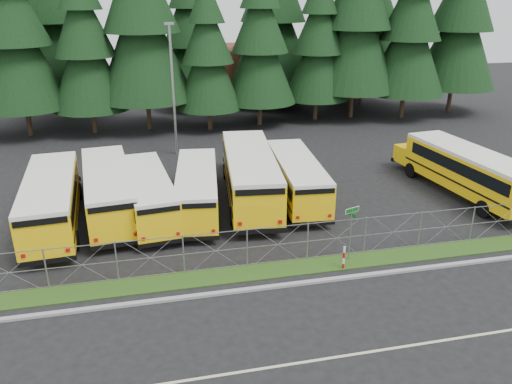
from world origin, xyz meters
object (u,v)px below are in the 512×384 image
(bus_0, at_px, (52,201))
(bus_3, at_px, (197,190))
(light_standard, at_px, (173,86))
(bus_east, at_px, (464,172))
(striped_bollard, at_px, (344,258))
(street_sign, at_px, (351,223))
(bus_5, at_px, (295,178))
(bus_4, at_px, (249,176))
(bus_1, at_px, (108,192))
(bus_2, at_px, (148,195))

(bus_0, relative_size, bus_3, 1.11)
(bus_3, height_order, light_standard, light_standard)
(bus_east, distance_m, striped_bollard, 13.17)
(street_sign, height_order, light_standard, light_standard)
(bus_5, bearing_deg, striped_bollard, -87.04)
(bus_5, xyz_separation_m, bus_east, (10.76, -1.62, 0.15))
(bus_4, distance_m, light_standard, 11.92)
(bus_1, height_order, bus_2, bus_1)
(light_standard, bearing_deg, street_sign, -69.75)
(bus_2, bearing_deg, bus_1, 156.95)
(bus_0, relative_size, light_standard, 1.12)
(bus_2, bearing_deg, bus_0, 176.04)
(striped_bollard, relative_size, light_standard, 0.12)
(bus_1, bearing_deg, bus_0, -169.67)
(bus_0, height_order, bus_2, bus_0)
(bus_2, distance_m, bus_east, 19.89)
(bus_0, height_order, bus_4, bus_4)
(bus_3, xyz_separation_m, bus_4, (3.35, 0.90, 0.28))
(bus_1, distance_m, bus_4, 8.47)
(bus_4, height_order, bus_east, bus_4)
(bus_2, distance_m, bus_4, 6.33)
(bus_1, bearing_deg, bus_2, -23.02)
(bus_1, height_order, striped_bollard, bus_1)
(bus_1, bearing_deg, bus_3, -12.25)
(bus_3, height_order, street_sign, street_sign)
(bus_3, xyz_separation_m, striped_bollard, (5.99, -8.30, -0.73))
(bus_1, bearing_deg, street_sign, -41.03)
(street_sign, height_order, striped_bollard, street_sign)
(bus_3, relative_size, bus_east, 0.88)
(bus_1, relative_size, bus_3, 1.10)
(bus_0, relative_size, street_sign, 4.03)
(bus_1, bearing_deg, light_standard, 60.58)
(bus_4, height_order, bus_5, bus_4)
(striped_bollard, bearing_deg, light_standard, 108.01)
(bus_5, bearing_deg, light_standard, 125.74)
(bus_2, xyz_separation_m, bus_east, (19.86, -0.95, 0.19))
(bus_0, distance_m, striped_bollard, 16.16)
(bus_2, xyz_separation_m, bus_5, (9.10, 0.68, 0.04))
(striped_bollard, xyz_separation_m, light_standard, (-6.44, 19.80, 4.90))
(bus_0, xyz_separation_m, bus_1, (2.95, 0.89, -0.02))
(bus_2, height_order, bus_5, bus_5)
(bus_2, bearing_deg, bus_3, -3.63)
(bus_4, bearing_deg, bus_2, -164.43)
(bus_2, relative_size, street_sign, 3.60)
(bus_4, xyz_separation_m, bus_east, (13.63, -1.99, -0.09))
(bus_2, relative_size, bus_east, 0.87)
(bus_4, bearing_deg, bus_3, -158.93)
(bus_0, distance_m, bus_2, 5.18)
(bus_2, xyz_separation_m, street_sign, (9.46, -7.40, 0.71))
(bus_5, distance_m, street_sign, 8.11)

